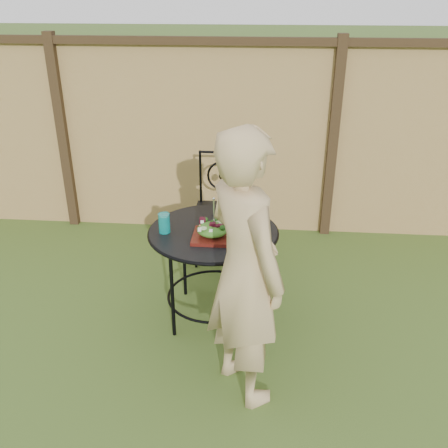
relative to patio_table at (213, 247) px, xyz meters
name	(u,v)px	position (x,y,z in m)	size (l,w,h in m)	color
ground	(154,373)	(-0.33, -0.66, -0.59)	(60.00, 60.00, 0.00)	#2E4A17
fence	(196,137)	(-0.33, 1.53, 0.36)	(8.00, 0.12, 1.90)	tan
patio_table	(213,247)	(0.00, 0.00, 0.00)	(0.92, 0.92, 0.72)	black
patio_chair	(221,205)	(-0.03, 0.95, -0.08)	(0.46, 0.46, 0.95)	black
diner	(245,271)	(0.25, -0.71, 0.25)	(0.61, 0.40, 1.67)	tan
salad_plate	(213,236)	(0.01, -0.12, 0.15)	(0.27, 0.27, 0.02)	#41090F
salad	(213,229)	(0.01, -0.12, 0.20)	(0.21, 0.21, 0.08)	#235614
fork	(214,212)	(0.02, -0.12, 0.33)	(0.01, 0.01, 0.18)	silver
drinking_glass	(164,223)	(-0.33, -0.06, 0.21)	(0.08, 0.08, 0.14)	#0B8683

